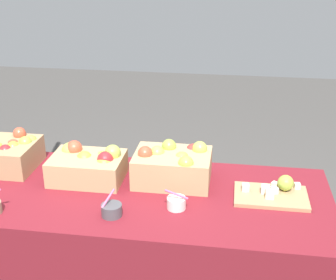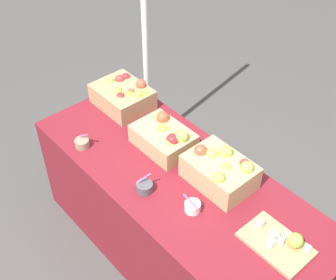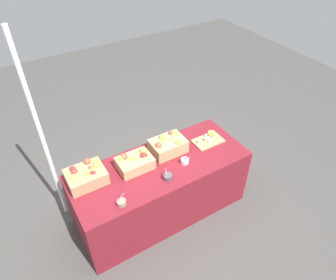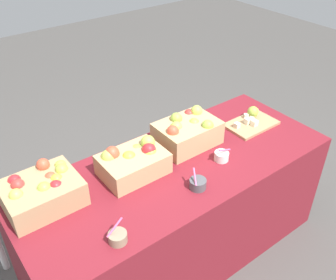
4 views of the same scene
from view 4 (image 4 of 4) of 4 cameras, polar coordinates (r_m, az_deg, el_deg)
The scene contains 9 objects.
ground_plane at distance 2.71m, azimuth 1.20°, elevation -16.17°, with size 10.00×10.00×0.00m, color #474442.
table at distance 2.43m, azimuth 1.30°, elevation -10.66°, with size 1.90×0.76×0.74m, color maroon.
apple_crate_left at distance 2.00m, azimuth -18.37°, elevation -7.28°, with size 0.37×0.29×0.18m.
apple_crate_middle at distance 2.10m, azimuth -5.24°, elevation -3.18°, with size 0.36×0.25×0.18m.
apple_crate_right at distance 2.32m, azimuth 2.93°, elevation 1.27°, with size 0.37×0.27×0.19m.
cutting_board_front at distance 2.60m, azimuth 12.41°, elevation 2.82°, with size 0.34×0.22×0.09m.
sample_bowl_near at distance 2.03m, azimuth 4.50°, elevation -6.57°, with size 0.09×0.09×0.11m.
sample_bowl_mid at distance 2.23m, azimuth 8.06°, elevation -2.40°, with size 0.10×0.08×0.10m.
sample_bowl_far at distance 1.78m, azimuth -7.58°, elevation -14.28°, with size 0.09×0.09×0.11m.
Camera 4 is at (-1.08, -1.33, 2.10)m, focal length 40.53 mm.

